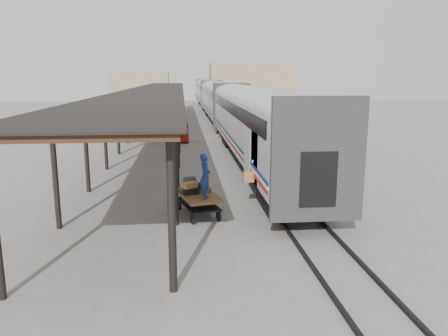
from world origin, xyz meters
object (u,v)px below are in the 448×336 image
baggage_cart (198,199)px  porter (205,176)px  pedestrian (176,137)px  luggage_tug (182,134)px

baggage_cart → porter: (0.25, -0.65, 1.04)m
porter → pedestrian: 17.21m
baggage_cart → luggage_tug: size_ratio=1.51×
baggage_cart → luggage_tug: bearing=76.9°
pedestrian → porter: bearing=114.1°
porter → baggage_cart: bearing=23.3°
luggage_tug → pedestrian: pedestrian is taller
porter → pedestrian: porter is taller
baggage_cart → porter: size_ratio=1.59×
pedestrian → luggage_tug: bearing=-80.6°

